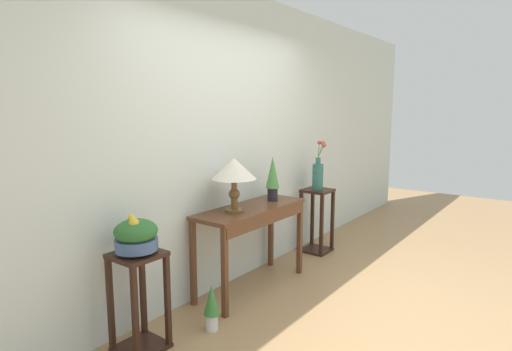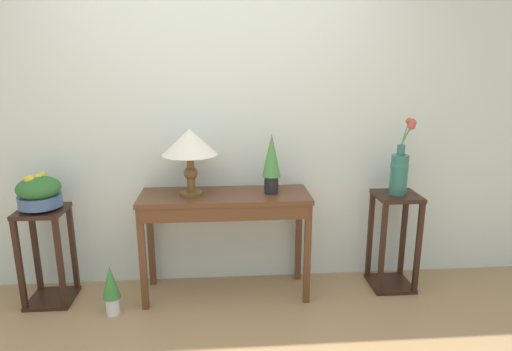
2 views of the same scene
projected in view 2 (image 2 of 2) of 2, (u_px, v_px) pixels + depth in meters
The scene contains 9 objects.
back_wall_with_art at pixel (214, 106), 3.29m from camera, with size 9.00×0.10×2.80m.
console_table at pixel (225, 210), 3.16m from camera, with size 1.23×0.43×0.80m.
table_lamp at pixel (190, 145), 3.05m from camera, with size 0.39×0.39×0.48m.
potted_plant_on_console at pixel (271, 161), 3.11m from camera, with size 0.13×0.13×0.44m.
pedestal_stand_left at pixel (47, 256), 3.15m from camera, with size 0.32×0.32×0.72m.
planter_bowl_wide_left at pixel (39, 192), 3.03m from camera, with size 0.29×0.29×0.26m.
pedestal_stand_right at pixel (393, 241), 3.36m from camera, with size 0.32×0.32×0.76m.
flower_vase_tall_right at pixel (400, 169), 3.22m from camera, with size 0.15×0.14×0.57m.
potted_plant_floor at pixel (111, 288), 3.01m from camera, with size 0.12×0.12×0.37m.
Camera 2 is at (0.06, -1.84, 1.71)m, focal length 30.51 mm.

